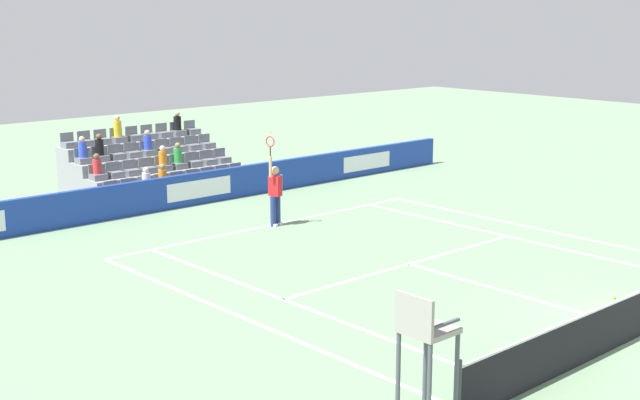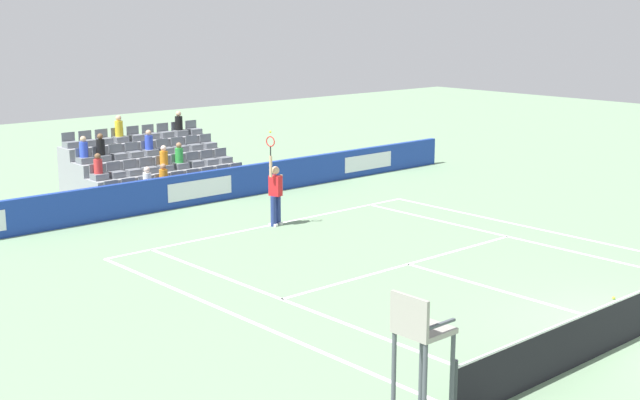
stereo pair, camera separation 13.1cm
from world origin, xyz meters
name	(u,v)px [view 2 (the right image)]	position (x,y,z in m)	size (l,w,h in m)	color
line_baseline	(272,225)	(0.00, -11.89, 0.00)	(10.97, 0.10, 0.01)	white
line_service	(408,264)	(0.00, -6.40, 0.00)	(8.23, 0.10, 0.01)	white
line_centre_service	(513,294)	(0.00, -3.20, 0.00)	(0.10, 6.40, 0.01)	white
line_singles_sideline_left	(295,304)	(4.12, -5.95, 0.00)	(0.10, 11.89, 0.01)	white
line_singles_sideline_right	(521,240)	(-4.12, -5.95, 0.00)	(0.10, 11.89, 0.01)	white
line_doubles_sideline_left	(244,319)	(5.49, -5.95, 0.00)	(0.10, 11.89, 0.01)	white
line_doubles_sideline_right	(549,231)	(-5.49, -5.95, 0.00)	(0.10, 11.89, 0.01)	white
line_centre_mark	(274,225)	(0.00, -11.79, 0.00)	(0.10, 0.20, 0.01)	white
sponsor_barrier	(199,188)	(0.00, -15.74, 0.53)	(23.24, 0.22, 1.06)	#193899
tennis_player	(275,193)	(-0.05, -11.77, 0.99)	(0.54, 0.41, 2.85)	navy
umpire_chair	(420,346)	(6.76, 0.02, 1.52)	(0.70, 0.70, 2.34)	#474C54
stadium_stand	(151,171)	(0.01, -18.68, 0.69)	(5.58, 3.80, 2.63)	gray
loose_tennis_ball	(614,298)	(-1.37, -1.52, 0.03)	(0.07, 0.07, 0.07)	#D1E533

